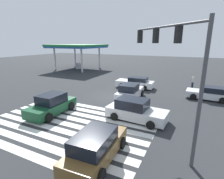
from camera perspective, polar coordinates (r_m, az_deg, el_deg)
The scene contains 11 objects.
ground_plane at distance 19.47m, azimuth 0.00°, elevation -2.38°, with size 124.36×124.36×0.00m, color #2B2D30.
crosswalk_markings at distance 13.59m, azimuth -14.27°, elevation -10.92°, with size 12.29×8.20×0.01m.
traffic_signal_mast at distance 9.82m, azimuth 19.41°, elevation 9.99°, with size 4.50×4.50×6.96m.
car_0 at distance 13.79m, azimuth 7.62°, elevation -6.76°, with size 4.76×2.37×1.65m.
car_1 at distance 21.09m, azimuth 29.11°, elevation -1.12°, with size 4.35×2.23×1.39m.
car_2 at distance 15.61m, azimuth -19.07°, elevation -4.73°, with size 2.20×4.46×1.70m.
car_3 at distance 9.37m, azimuth -5.26°, elevation -18.01°, with size 2.23×4.56×1.59m.
car_4 at distance 18.63m, azimuth 5.83°, elevation -0.83°, with size 2.20×4.37×1.66m.
car_5 at distance 23.34m, azimuth 7.67°, elevation 2.21°, with size 4.94×2.24×1.45m.
gas_station_canopy at distance 40.26m, azimuth -11.22°, elevation 13.50°, with size 10.19×10.19×5.38m.
pedestrian at distance 25.37m, azimuth 24.87°, elevation 2.43°, with size 0.41×0.41×1.60m.
Camera 1 is at (8.13, -16.68, 5.88)m, focal length 28.00 mm.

